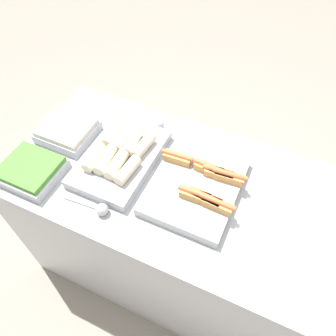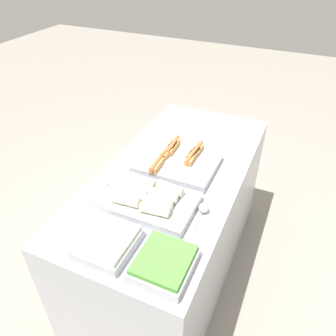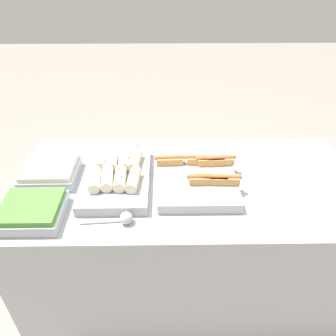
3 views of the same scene
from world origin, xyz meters
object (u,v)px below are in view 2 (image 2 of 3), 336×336
tray_hotdogs (177,161)px  tray_side_front (164,263)px  serving_spoon_near (203,210)px  serving_spoon_far (109,182)px  tray_side_back (108,242)px  tray_wraps (148,200)px

tray_hotdogs → tray_side_front: (-0.72, -0.24, 0.00)m
serving_spoon_near → serving_spoon_far: size_ratio=1.05×
tray_side_front → tray_side_back: (0.00, 0.28, 0.00)m
tray_hotdogs → tray_side_front: size_ratio=1.80×
serving_spoon_near → serving_spoon_far: (-0.00, 0.56, 0.00)m
tray_side_front → tray_side_back: bearing=90.0°
tray_hotdogs → serving_spoon_far: size_ratio=2.21×
tray_wraps → tray_side_front: 0.41m
serving_spoon_far → tray_wraps: bearing=-101.3°
tray_hotdogs → serving_spoon_near: 0.43m
serving_spoon_near → serving_spoon_far: bearing=90.4°
tray_side_back → tray_side_front: bearing=-90.0°
tray_wraps → tray_side_front: size_ratio=1.87×
tray_side_back → serving_spoon_far: 0.45m
tray_wraps → serving_spoon_near: tray_wraps is taller
tray_side_front → serving_spoon_far: 0.65m
tray_wraps → serving_spoon_near: bearing=-77.8°
tray_side_back → tray_wraps: bearing=-6.7°
tray_wraps → serving_spoon_near: (0.06, -0.28, -0.02)m
tray_side_front → serving_spoon_far: size_ratio=1.23×
tray_wraps → tray_side_front: (-0.33, -0.24, -0.00)m
tray_side_back → serving_spoon_near: 0.50m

